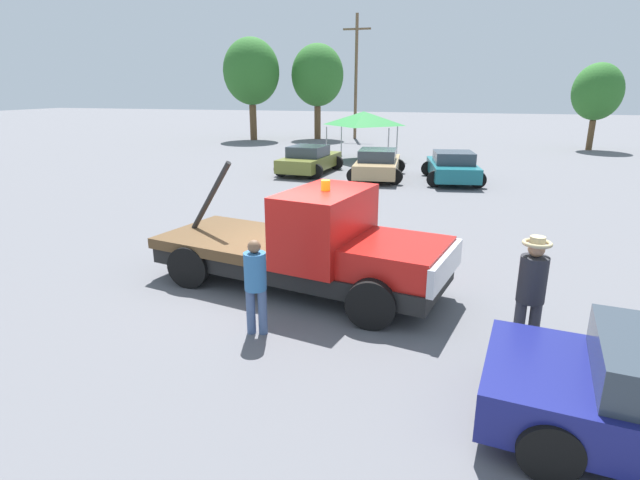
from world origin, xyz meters
TOP-DOWN VIEW (x-y plane):
  - ground_plane at (0.00, 0.00)m, footprint 160.00×160.00m
  - tow_truck at (0.37, -0.07)m, footprint 6.43×3.30m
  - person_near_truck at (4.28, -1.67)m, footprint 0.42×0.42m
  - person_at_hood at (0.03, -2.18)m, footprint 0.37×0.37m
  - parked_car_olive at (-4.08, 13.95)m, footprint 2.63×4.44m
  - parked_car_tan at (-0.66, 13.46)m, footprint 2.69×4.66m
  - parked_car_teal at (2.66, 13.50)m, footprint 2.90×4.50m
  - canopy_tent_green at (-2.55, 19.42)m, footprint 3.50×3.50m
  - tree_left at (-13.29, 28.40)m, footprint 4.33×4.33m
  - tree_center at (-8.60, 30.62)m, footprint 4.12×4.12m
  - tree_right at (11.08, 28.27)m, footprint 3.12×3.12m
  - utility_pole at (-5.72, 31.70)m, footprint 2.20×0.24m

SIDE VIEW (x-z plane):
  - ground_plane at x=0.00m, z-range 0.00..0.00m
  - parked_car_olive at x=-4.08m, z-range -0.02..1.32m
  - parked_car_teal at x=2.66m, z-range -0.02..1.32m
  - parked_car_tan at x=-0.66m, z-range -0.02..1.32m
  - tow_truck at x=0.37m, z-range -0.34..2.17m
  - person_at_hood at x=0.03m, z-range 0.13..1.78m
  - person_near_truck at x=4.28m, z-range 0.17..2.08m
  - canopy_tent_green at x=-2.55m, z-range 0.97..3.69m
  - tree_right at x=11.08m, z-range 0.95..6.52m
  - tree_center at x=-8.60m, z-range 1.26..8.61m
  - utility_pole at x=-5.72m, z-range 0.26..9.78m
  - tree_left at x=-13.29m, z-range 1.32..9.06m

